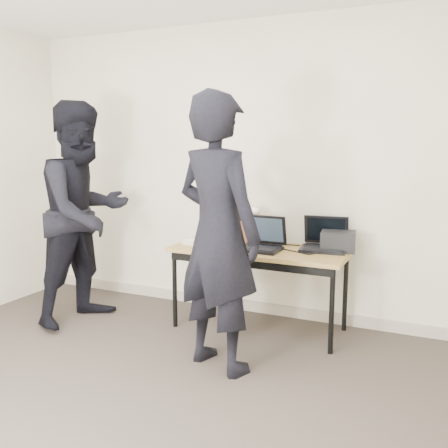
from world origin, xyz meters
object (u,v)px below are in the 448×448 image
Objects in this scene: leather_satchel at (249,228)px; person_observer at (85,213)px; equipment_box at (338,241)px; desk at (259,255)px; laptop_center at (261,242)px; laptop_beige at (206,238)px; laptop_right at (324,242)px; person_typist at (218,234)px.

leather_satchel is 1.48m from person_observer.
desk is at bearing -163.06° from equipment_box.
equipment_box is at bearing 20.11° from laptop_center.
laptop_beige is at bearing -170.32° from equipment_box.
laptop_center is 0.88× the size of laptop_right.
laptop_center is 0.53m from laptop_right.
leather_satchel is at bearing 128.48° from desk.
laptop_right reaches higher than desk.
person_observer is (-1.50, 0.39, 0.00)m from person_typist.
laptop_beige is at bearing 178.15° from laptop_center.
laptop_right is 2.12m from person_observer.
laptop_beige is at bearing -179.57° from desk.
desk is at bearing -72.33° from person_typist.
person_typist is 1.00× the size of person_observer.
equipment_box is (0.12, 0.00, 0.02)m from laptop_right.
person_typist is 1.55m from person_observer.
laptop_center is at bearing -49.91° from leather_satchel.
person_observer is at bearing -164.22° from equipment_box.
equipment_box is 0.14× the size of person_observer.
person_observer reaches higher than laptop_right.
person_typist is (0.17, -1.03, 0.14)m from leather_satchel.
desk is 5.36× the size of equipment_box.
equipment_box is at bearing 20.99° from laptop_beige.
person_observer is at bearing -169.53° from laptop_right.
leather_satchel reaches higher than desk.
leather_satchel is at bearing 177.48° from equipment_box.
laptop_beige reaches higher than desk.
person_observer reaches higher than laptop_beige.
leather_satchel is 0.18× the size of person_observer.
laptop_beige is 0.97× the size of leather_satchel.
person_typist is at bearing -124.07° from laptop_right.
leather_satchel is (0.33, 0.23, 0.08)m from laptop_beige.
person_observer is at bearing -153.61° from leather_satchel.
laptop_center reaches higher than laptop_right.
laptop_beige reaches higher than equipment_box.
laptop_beige is at bearing -56.79° from person_observer.
person_typist reaches higher than leather_satchel.
equipment_box is (0.81, -0.04, -0.05)m from leather_satchel.
person_typist is at bearing -122.90° from equipment_box.
laptop_right is (0.51, 0.19, 0.12)m from desk.
laptop_beige is 0.96× the size of laptop_center.
laptop_right is 0.21× the size of person_observer.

